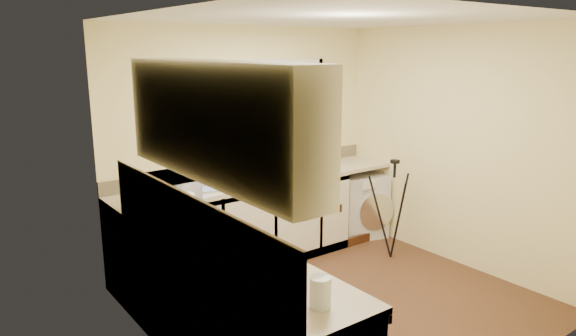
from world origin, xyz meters
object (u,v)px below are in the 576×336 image
(kettle, at_px, (185,208))
(plant_b, at_px, (244,152))
(plant_c, at_px, (270,147))
(plant_d, at_px, (287,145))
(glass_jug, at_px, (320,292))
(washing_machine, at_px, (360,204))
(soap_bottle_green, at_px, (313,140))
(cup_left, at_px, (235,253))
(soap_bottle_clear, at_px, (321,142))
(steel_jar, at_px, (242,255))
(dish_rack, at_px, (320,166))
(plant_a, at_px, (226,152))
(tripod, at_px, (393,209))
(microwave, at_px, (167,195))
(laptop, at_px, (206,183))
(cup_back, at_px, (331,160))

(kettle, distance_m, plant_b, 1.52)
(plant_c, height_order, plant_d, plant_c)
(glass_jug, bearing_deg, washing_machine, 42.21)
(glass_jug, height_order, soap_bottle_green, soap_bottle_green)
(washing_machine, bearing_deg, cup_left, -131.97)
(glass_jug, bearing_deg, soap_bottle_clear, 49.82)
(steel_jar, bearing_deg, cup_left, 104.58)
(dish_rack, relative_size, plant_a, 1.38)
(washing_machine, relative_size, plant_a, 2.95)
(dish_rack, relative_size, glass_jug, 2.14)
(tripod, relative_size, microwave, 1.97)
(tripod, xyz_separation_m, glass_jug, (-2.44, -1.69, 0.44))
(glass_jug, bearing_deg, plant_a, 69.70)
(plant_c, bearing_deg, laptop, -165.57)
(dish_rack, relative_size, plant_d, 1.50)
(plant_a, bearing_deg, kettle, -133.58)
(soap_bottle_green, bearing_deg, plant_a, 178.52)
(cup_back, bearing_deg, cup_left, -142.96)
(tripod, relative_size, glass_jug, 6.54)
(steel_jar, xyz_separation_m, microwave, (0.04, 1.22, 0.10))
(tripod, distance_m, plant_d, 1.34)
(microwave, distance_m, cup_left, 1.17)
(tripod, relative_size, plant_c, 4.48)
(kettle, distance_m, tripod, 2.44)
(plant_d, relative_size, cup_back, 2.06)
(glass_jug, bearing_deg, cup_back, 47.94)
(laptop, height_order, soap_bottle_clear, soap_bottle_clear)
(plant_a, distance_m, soap_bottle_green, 1.14)
(tripod, xyz_separation_m, plant_a, (-1.44, 1.00, 0.64))
(steel_jar, bearing_deg, microwave, 87.93)
(plant_b, bearing_deg, soap_bottle_clear, 0.83)
(tripod, xyz_separation_m, plant_c, (-0.89, 1.00, 0.63))
(plant_a, bearing_deg, cup_back, -5.68)
(soap_bottle_clear, bearing_deg, microwave, -161.89)
(laptop, height_order, plant_d, plant_d)
(steel_jar, xyz_separation_m, soap_bottle_green, (2.16, 1.94, 0.23))
(plant_a, height_order, plant_d, plant_a)
(steel_jar, height_order, microwave, microwave)
(kettle, xyz_separation_m, cup_back, (2.27, 0.87, -0.06))
(plant_a, bearing_deg, dish_rack, -11.98)
(laptop, relative_size, microwave, 0.65)
(tripod, height_order, glass_jug, tripod)
(plant_b, height_order, plant_d, plant_d)
(soap_bottle_clear, bearing_deg, plant_d, -178.98)
(plant_d, bearing_deg, cup_left, -133.79)
(glass_jug, distance_m, plant_d, 3.21)
(cup_back, bearing_deg, microwave, -164.95)
(plant_b, xyz_separation_m, cup_back, (1.11, -0.10, -0.21))
(dish_rack, bearing_deg, microwave, -167.02)
(plant_b, xyz_separation_m, soap_bottle_clear, (1.06, 0.02, -0.01))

